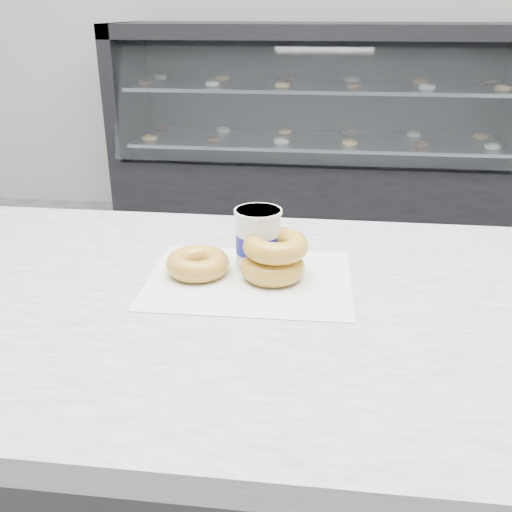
% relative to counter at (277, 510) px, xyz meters
% --- Properties ---
extents(ground, '(5.00, 5.00, 0.00)m').
position_rel_counter_xyz_m(ground, '(0.00, 0.60, -0.45)').
color(ground, '#939496').
rests_on(ground, ground).
extents(counter, '(3.06, 0.76, 0.90)m').
position_rel_counter_xyz_m(counter, '(0.00, 0.00, 0.00)').
color(counter, '#333335').
rests_on(counter, ground).
extents(display_case, '(2.40, 0.74, 1.25)m').
position_rel_counter_xyz_m(display_case, '(0.00, 2.72, 0.04)').
color(display_case, black).
rests_on(display_case, ground).
extents(wax_paper, '(0.34, 0.27, 0.00)m').
position_rel_counter_xyz_m(wax_paper, '(-0.06, 0.06, 0.45)').
color(wax_paper, silver).
rests_on(wax_paper, counter).
extents(donut_single, '(0.14, 0.14, 0.04)m').
position_rel_counter_xyz_m(donut_single, '(-0.15, 0.07, 0.47)').
color(donut_single, gold).
rests_on(donut_single, wax_paper).
extents(donut_stack, '(0.14, 0.14, 0.08)m').
position_rel_counter_xyz_m(donut_stack, '(-0.02, 0.07, 0.49)').
color(donut_stack, gold).
rests_on(donut_stack, wax_paper).
extents(coffee_cup, '(0.10, 0.10, 0.11)m').
position_rel_counter_xyz_m(coffee_cup, '(-0.05, 0.11, 0.50)').
color(coffee_cup, white).
rests_on(coffee_cup, counter).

